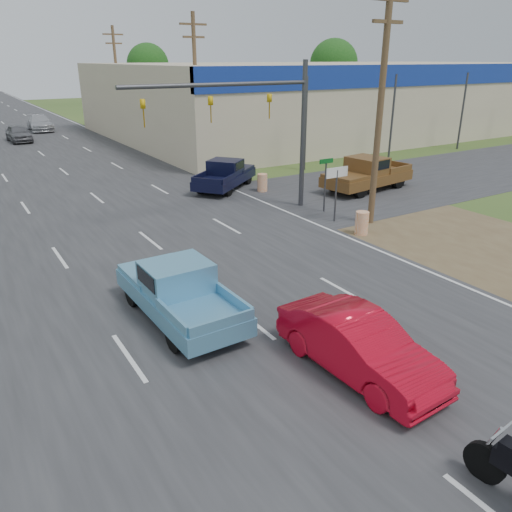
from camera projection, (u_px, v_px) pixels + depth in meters
main_road at (41, 153)px, 39.58m from camera, size 15.00×180.00×0.02m
cross_road at (134, 228)px, 22.23m from camera, size 120.00×10.00×0.02m
dirt_verge at (446, 235)px, 21.33m from camera, size 8.00×18.00×0.01m
big_box_store at (349, 95)px, 54.04m from camera, size 50.00×28.10×6.60m
utility_pole_1 at (381, 102)px, 21.00m from camera, size 2.00×0.28×10.00m
utility_pole_2 at (196, 85)px, 35.20m from camera, size 2.00×0.28×10.00m
utility_pole_3 at (117, 77)px, 49.39m from camera, size 2.00×0.28×10.00m
tree_3 at (334, 64)px, 88.01m from camera, size 8.40×8.40×10.40m
tree_5 at (148, 65)px, 95.55m from camera, size 7.98×7.98×9.88m
barrel_0 at (362, 223)px, 21.25m from camera, size 0.56×0.56×1.00m
barrel_1 at (262, 183)px, 28.15m from camera, size 0.56×0.56×1.00m
lane_sign at (337, 181)px, 22.41m from camera, size 1.20×0.08×2.52m
street_name_sign at (325, 180)px, 23.99m from camera, size 0.80×0.08×2.61m
signal_mast at (257, 111)px, 22.54m from camera, size 9.12×0.40×7.00m
red_convertible at (359, 346)px, 11.74m from camera, size 1.76×4.53×1.47m
blue_pickup at (177, 290)px, 14.29m from camera, size 2.08×5.17×1.70m
navy_pickup at (226, 174)px, 28.72m from camera, size 5.14×4.60×1.66m
brown_pickup at (366, 174)px, 28.25m from camera, size 5.94×2.94×1.89m
distant_car_grey at (18, 134)px, 44.88m from camera, size 1.96×4.44×1.49m
distant_car_silver at (40, 123)px, 51.78m from camera, size 2.46×5.52×1.57m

